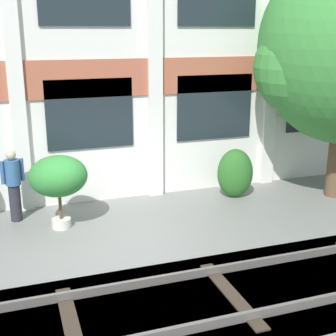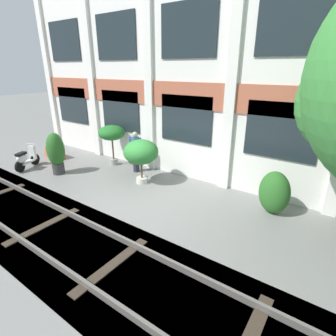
# 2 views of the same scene
# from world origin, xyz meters

# --- Properties ---
(ground_plane) EXTENTS (80.00, 80.00, 0.00)m
(ground_plane) POSITION_xyz_m (0.00, 0.00, 0.00)
(ground_plane) COLOR slate
(apartment_facade) EXTENTS (16.91, 0.64, 7.41)m
(apartment_facade) POSITION_xyz_m (0.00, 2.85, 3.70)
(apartment_facade) COLOR silver
(apartment_facade) RESTS_ON ground
(rail_tracks) EXTENTS (24.55, 2.80, 0.43)m
(rail_tracks) POSITION_xyz_m (-0.00, -2.55, -0.13)
(rail_tracks) COLOR #4C473F
(rail_tracks) RESTS_ON ground
(potted_plant_square_trough) EXTENTS (0.99, 0.47, 0.52)m
(potted_plant_square_trough) POSITION_xyz_m (-6.19, 0.99, 0.25)
(potted_plant_square_trough) COLOR #B76647
(potted_plant_square_trough) RESTS_ON ground
(potted_plant_terracotta_small) EXTENTS (1.12, 1.12, 1.75)m
(potted_plant_terracotta_small) POSITION_xyz_m (-3.27, 1.97, 1.38)
(potted_plant_terracotta_small) COLOR gray
(potted_plant_terracotta_small) RESTS_ON ground
(potted_plant_glazed_jar) EXTENTS (0.68, 0.68, 1.68)m
(potted_plant_glazed_jar) POSITION_xyz_m (-4.31, -0.06, 0.94)
(potted_plant_glazed_jar) COLOR #333333
(potted_plant_glazed_jar) RESTS_ON ground
(potted_plant_low_pan) EXTENTS (1.26, 1.26, 1.63)m
(potted_plant_low_pan) POSITION_xyz_m (-0.98, 1.18, 1.17)
(potted_plant_low_pan) COLOR beige
(potted_plant_low_pan) RESTS_ON ground
(scooter_near_curb) EXTENTS (0.71, 1.31, 0.98)m
(scooter_near_curb) POSITION_xyz_m (-5.89, -0.52, 0.44)
(scooter_near_curb) COLOR black
(scooter_near_curb) RESTS_ON ground
(resident_by_doorway) EXTENTS (0.51, 0.34, 1.66)m
(resident_by_doorway) POSITION_xyz_m (-1.91, 1.92, 0.89)
(resident_by_doorway) COLOR #282833
(resident_by_doorway) RESTS_ON ground
(topiary_hedge) EXTENTS (1.10, 0.96, 1.28)m
(topiary_hedge) POSITION_xyz_m (3.55, 1.75, 0.64)
(topiary_hedge) COLOR #286023
(topiary_hedge) RESTS_ON ground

